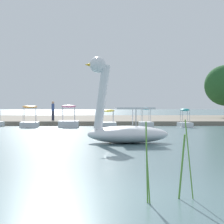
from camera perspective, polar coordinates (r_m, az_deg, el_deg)
The scene contains 10 objects.
ground_plane at distance 7.35m, azimuth -1.78°, elevation -11.04°, with size 646.55×646.55×0.00m, color slate.
shore_bank_far at distance 48.22m, azimuth -1.30°, elevation -0.94°, with size 159.57×27.04×0.35m, color slate.
swan_boat at distance 17.86m, azimuth 1.62°, elevation -1.91°, with size 3.50×1.93×3.58m.
pedal_boat_teal at distance 32.92m, azimuth 9.63°, elevation -1.30°, with size 0.95×1.78×1.40m.
pedal_boat_cyan at distance 32.88m, azimuth 4.50°, elevation -1.23°, with size 1.02×1.94×1.49m.
pedal_boat_yellow at distance 32.42m, azimuth -0.62°, elevation -1.32°, with size 1.32×2.29×1.34m.
pedal_boat_pink at distance 32.73m, azimuth -5.74°, elevation -1.26°, with size 1.52×2.29×1.67m.
pedal_boat_orange at distance 33.12m, azimuth -10.82°, elevation -1.16°, with size 1.51×2.19×1.63m.
person_on_path at distance 38.30m, azimuth -7.82°, elevation 0.26°, with size 0.27×0.26×1.68m.
reed_clump_foreground at distance 6.72m, azimuth 14.14°, elevation -7.34°, with size 2.14×1.27×1.43m.
Camera 1 is at (0.07, -7.20, 1.48)m, focal length 69.11 mm.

